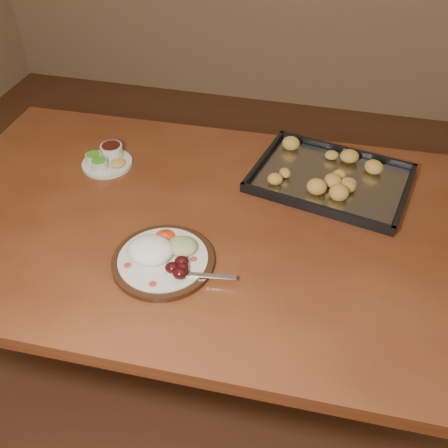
# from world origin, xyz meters

# --- Properties ---
(ground) EXTENTS (4.00, 4.00, 0.00)m
(ground) POSITION_xyz_m (0.00, 0.00, 0.00)
(ground) COLOR #562D1D
(ground) RESTS_ON ground
(dining_table) EXTENTS (1.52, 0.94, 0.75)m
(dining_table) POSITION_xyz_m (-0.06, -0.10, 0.65)
(dining_table) COLOR brown
(dining_table) RESTS_ON ground
(dinner_plate) EXTENTS (0.30, 0.24, 0.06)m
(dinner_plate) POSITION_xyz_m (-0.12, -0.27, 0.77)
(dinner_plate) COLOR black
(dinner_plate) RESTS_ON dining_table
(condiment_saucer) EXTENTS (0.15, 0.15, 0.05)m
(condiment_saucer) POSITION_xyz_m (-0.41, 0.07, 0.77)
(condiment_saucer) COLOR beige
(condiment_saucer) RESTS_ON dining_table
(baking_tray) EXTENTS (0.48, 0.39, 0.04)m
(baking_tray) POSITION_xyz_m (0.24, 0.14, 0.76)
(baking_tray) COLOR black
(baking_tray) RESTS_ON dining_table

